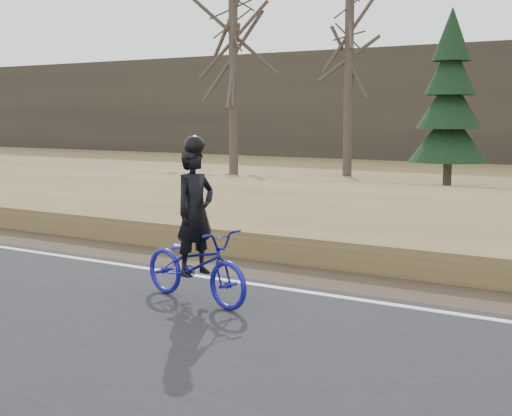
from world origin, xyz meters
The scene contains 8 objects.
ground centered at (0.00, 0.00, 0.00)m, with size 120.00×120.00×0.00m, color olive.
road centered at (0.00, -2.50, 0.03)m, with size 120.00×6.00×0.06m, color black.
edge_line centered at (0.00, 0.20, 0.07)m, with size 120.00×0.12×0.01m, color silver.
shoulder centered at (0.00, 1.20, 0.02)m, with size 120.00×1.60×0.04m, color #473A2B.
cyclist centered at (-2.96, -0.95, 0.72)m, with size 1.90×0.98×2.11m.
bare_tree_far_left centered at (-12.82, 14.71, 3.85)m, with size 0.36×0.36×7.69m, color #4D4238.
bare_tree_left centered at (-9.53, 17.94, 3.70)m, with size 0.36×0.36×7.39m, color #4D4238.
conifer centered at (-4.66, 15.20, 2.78)m, with size 2.60×2.60×5.88m.
Camera 1 is at (2.38, -8.06, 2.42)m, focal length 50.00 mm.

